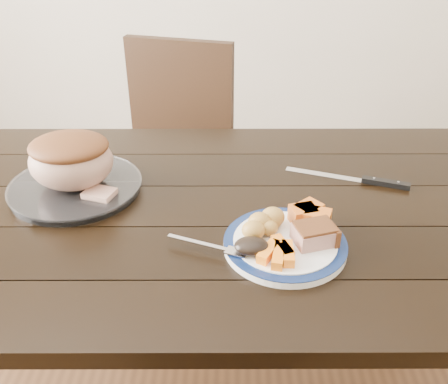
{
  "coord_description": "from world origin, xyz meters",
  "views": [
    {
      "loc": [
        0.1,
        -1.01,
        1.4
      ],
      "look_at": [
        0.08,
        -0.02,
        0.8
      ],
      "focal_mm": 40.0,
      "sensor_mm": 36.0,
      "label": 1
    }
  ],
  "objects_px": {
    "dinner_plate": "(285,245)",
    "fork": "(213,247)",
    "roast_joint": "(71,162)",
    "carving_knife": "(370,181)",
    "pork_slice": "(314,235)",
    "serving_platter": "(76,188)",
    "dining_table": "(192,236)",
    "chair_far": "(173,152)"
  },
  "relations": [
    {
      "from": "dinner_plate",
      "to": "fork",
      "type": "distance_m",
      "value": 0.15
    },
    {
      "from": "roast_joint",
      "to": "carving_knife",
      "type": "relative_size",
      "value": 0.66
    },
    {
      "from": "pork_slice",
      "to": "serving_platter",
      "type": "bearing_deg",
      "value": 158.13
    },
    {
      "from": "dining_table",
      "to": "fork",
      "type": "bearing_deg",
      "value": -72.02
    },
    {
      "from": "pork_slice",
      "to": "carving_knife",
      "type": "xyz_separation_m",
      "value": [
        0.18,
        0.28,
        -0.03
      ]
    },
    {
      "from": "serving_platter",
      "to": "pork_slice",
      "type": "height_order",
      "value": "pork_slice"
    },
    {
      "from": "pork_slice",
      "to": "fork",
      "type": "xyz_separation_m",
      "value": [
        -0.21,
        -0.02,
        -0.02
      ]
    },
    {
      "from": "serving_platter",
      "to": "roast_joint",
      "type": "bearing_deg",
      "value": 90.0
    },
    {
      "from": "chair_far",
      "to": "fork",
      "type": "height_order",
      "value": "chair_far"
    },
    {
      "from": "chair_far",
      "to": "serving_platter",
      "type": "height_order",
      "value": "chair_far"
    },
    {
      "from": "dining_table",
      "to": "serving_platter",
      "type": "distance_m",
      "value": 0.32
    },
    {
      "from": "chair_far",
      "to": "roast_joint",
      "type": "bearing_deg",
      "value": 90.21
    },
    {
      "from": "roast_joint",
      "to": "pork_slice",
      "type": "bearing_deg",
      "value": -21.87
    },
    {
      "from": "chair_far",
      "to": "carving_knife",
      "type": "distance_m",
      "value": 0.89
    },
    {
      "from": "dinner_plate",
      "to": "pork_slice",
      "type": "xyz_separation_m",
      "value": [
        0.06,
        -0.0,
        0.03
      ]
    },
    {
      "from": "chair_far",
      "to": "pork_slice",
      "type": "distance_m",
      "value": 1.02
    },
    {
      "from": "chair_far",
      "to": "pork_slice",
      "type": "xyz_separation_m",
      "value": [
        0.41,
        -0.9,
        0.26
      ]
    },
    {
      "from": "chair_far",
      "to": "dinner_plate",
      "type": "height_order",
      "value": "chair_far"
    },
    {
      "from": "dinner_plate",
      "to": "roast_joint",
      "type": "xyz_separation_m",
      "value": [
        -0.51,
        0.22,
        0.08
      ]
    },
    {
      "from": "serving_platter",
      "to": "pork_slice",
      "type": "relative_size",
      "value": 3.96
    },
    {
      "from": "dining_table",
      "to": "fork",
      "type": "xyz_separation_m",
      "value": [
        0.06,
        -0.19,
        0.11
      ]
    },
    {
      "from": "dining_table",
      "to": "fork",
      "type": "height_order",
      "value": "fork"
    },
    {
      "from": "dinner_plate",
      "to": "roast_joint",
      "type": "distance_m",
      "value": 0.56
    },
    {
      "from": "dining_table",
      "to": "dinner_plate",
      "type": "xyz_separation_m",
      "value": [
        0.21,
        -0.16,
        0.1
      ]
    },
    {
      "from": "chair_far",
      "to": "dinner_plate",
      "type": "bearing_deg",
      "value": 124.58
    },
    {
      "from": "fork",
      "to": "carving_knife",
      "type": "distance_m",
      "value": 0.5
    },
    {
      "from": "pork_slice",
      "to": "carving_knife",
      "type": "relative_size",
      "value": 0.26
    },
    {
      "from": "dinner_plate",
      "to": "fork",
      "type": "bearing_deg",
      "value": -170.02
    },
    {
      "from": "carving_knife",
      "to": "chair_far",
      "type": "bearing_deg",
      "value": 151.76
    },
    {
      "from": "dinner_plate",
      "to": "carving_knife",
      "type": "xyz_separation_m",
      "value": [
        0.24,
        0.28,
        -0.0
      ]
    },
    {
      "from": "dining_table",
      "to": "roast_joint",
      "type": "distance_m",
      "value": 0.35
    },
    {
      "from": "dining_table",
      "to": "serving_platter",
      "type": "bearing_deg",
      "value": 168.55
    },
    {
      "from": "fork",
      "to": "dining_table",
      "type": "bearing_deg",
      "value": 128.27
    },
    {
      "from": "serving_platter",
      "to": "pork_slice",
      "type": "bearing_deg",
      "value": -21.87
    },
    {
      "from": "dinner_plate",
      "to": "pork_slice",
      "type": "height_order",
      "value": "pork_slice"
    },
    {
      "from": "serving_platter",
      "to": "roast_joint",
      "type": "relative_size",
      "value": 1.57
    },
    {
      "from": "dinner_plate",
      "to": "carving_knife",
      "type": "bearing_deg",
      "value": 49.12
    },
    {
      "from": "pork_slice",
      "to": "dining_table",
      "type": "bearing_deg",
      "value": 148.27
    },
    {
      "from": "dinner_plate",
      "to": "carving_knife",
      "type": "relative_size",
      "value": 0.84
    },
    {
      "from": "fork",
      "to": "roast_joint",
      "type": "distance_m",
      "value": 0.44
    },
    {
      "from": "pork_slice",
      "to": "carving_knife",
      "type": "bearing_deg",
      "value": 57.07
    },
    {
      "from": "roast_joint",
      "to": "dinner_plate",
      "type": "bearing_deg",
      "value": -23.65
    }
  ]
}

